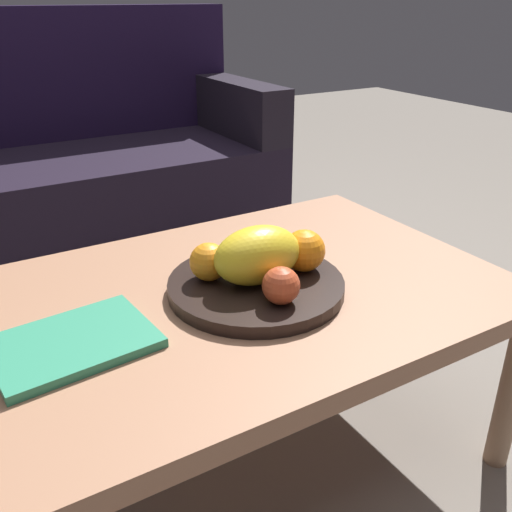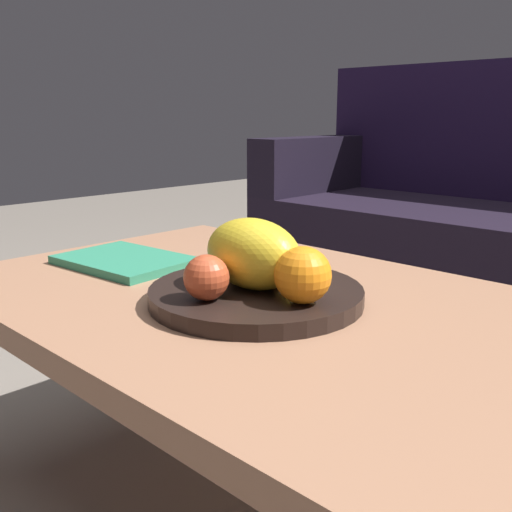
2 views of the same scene
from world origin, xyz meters
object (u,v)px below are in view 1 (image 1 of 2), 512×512
at_px(magazine, 73,343).
at_px(apple_front, 281,286).
at_px(fruit_bowl, 256,286).
at_px(orange_left, 209,262).
at_px(orange_front, 304,251).
at_px(banana_bunch, 248,259).
at_px(melon_large_front, 257,255).
at_px(couch, 47,178).
at_px(coffee_table, 234,310).

bearing_deg(magazine, apple_front, -19.37).
relative_size(fruit_bowl, orange_left, 4.61).
bearing_deg(fruit_bowl, orange_front, -5.86).
bearing_deg(banana_bunch, orange_left, 172.82).
distance_m(melon_large_front, banana_bunch, 0.05).
bearing_deg(magazine, fruit_bowl, -3.60).
xyz_separation_m(couch, banana_bunch, (0.12, -1.31, 0.17)).
relative_size(couch, melon_large_front, 9.85).
relative_size(orange_front, apple_front, 1.23).
xyz_separation_m(melon_large_front, magazine, (-0.35, -0.00, -0.07)).
relative_size(coffee_table, banana_bunch, 6.73).
height_order(orange_front, apple_front, orange_front).
relative_size(couch, orange_left, 23.29).
height_order(couch, orange_front, couch).
relative_size(couch, orange_front, 20.54).
xyz_separation_m(melon_large_front, orange_front, (0.10, -0.00, -0.01)).
height_order(fruit_bowl, banana_bunch, banana_bunch).
relative_size(couch, apple_front, 25.27).
height_order(melon_large_front, apple_front, melon_large_front).
distance_m(coffee_table, couch, 1.33).
xyz_separation_m(coffee_table, fruit_bowl, (0.03, -0.03, 0.06)).
bearing_deg(melon_large_front, couch, 94.84).
height_order(coffee_table, apple_front, apple_front).
xyz_separation_m(orange_left, magazine, (-0.27, -0.06, -0.05)).
xyz_separation_m(couch, orange_front, (0.22, -1.36, 0.18)).
distance_m(orange_front, banana_bunch, 0.11).
bearing_deg(banana_bunch, orange_front, -26.47).
distance_m(couch, fruit_bowl, 1.36).
xyz_separation_m(coffee_table, orange_left, (-0.04, 0.02, 0.11)).
bearing_deg(fruit_bowl, orange_left, 147.02).
relative_size(couch, fruit_bowl, 5.06).
bearing_deg(banana_bunch, apple_front, -94.62).
bearing_deg(melon_large_front, orange_front, -2.26).
height_order(orange_front, orange_left, orange_front).
relative_size(coffee_table, orange_front, 12.68).
distance_m(coffee_table, orange_front, 0.18).
bearing_deg(melon_large_front, fruit_bowl, 83.83).
bearing_deg(banana_bunch, magazine, -172.23).
relative_size(coffee_table, couch, 0.62).
bearing_deg(orange_left, fruit_bowl, -32.98).
bearing_deg(magazine, banana_bunch, 2.57).
bearing_deg(apple_front, magazine, 165.83).
xyz_separation_m(orange_front, apple_front, (-0.11, -0.09, -0.01)).
bearing_deg(fruit_bowl, coffee_table, 140.27).
relative_size(couch, banana_bunch, 10.90).
relative_size(melon_large_front, orange_front, 2.08).
height_order(fruit_bowl, orange_front, orange_front).
xyz_separation_m(melon_large_front, banana_bunch, (0.00, 0.04, -0.03)).
distance_m(orange_left, magazine, 0.29).
bearing_deg(coffee_table, couch, 93.56).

